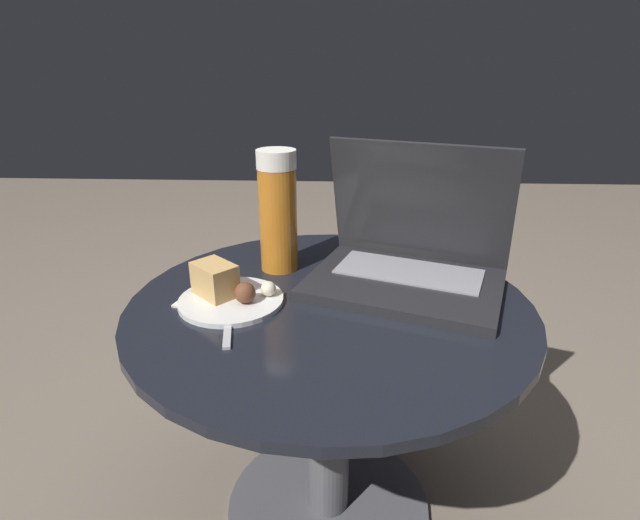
{
  "coord_description": "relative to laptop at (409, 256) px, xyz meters",
  "views": [
    {
      "loc": [
        0.02,
        -0.8,
        0.91
      ],
      "look_at": [
        -0.02,
        0.02,
        0.57
      ],
      "focal_mm": 28.0,
      "sensor_mm": 36.0,
      "label": 1
    }
  ],
  "objects": [
    {
      "name": "fork",
      "position": [
        -0.32,
        -0.16,
        -0.05
      ],
      "size": [
        0.05,
        0.17,
        0.0
      ],
      "color": "#B2B2B7",
      "rests_on": "table"
    },
    {
      "name": "napkin",
      "position": [
        -0.33,
        -0.1,
        -0.05
      ],
      "size": [
        0.19,
        0.16,
        0.0
      ],
      "color": "silver",
      "rests_on": "table"
    },
    {
      "name": "laptop",
      "position": [
        0.0,
        0.0,
        0.0
      ],
      "size": [
        0.42,
        0.36,
        0.26
      ],
      "color": "#232326",
      "rests_on": "table"
    },
    {
      "name": "ground_plane",
      "position": [
        -0.15,
        -0.09,
        -0.55
      ],
      "size": [
        6.0,
        6.0,
        0.0
      ],
      "primitive_type": "plane",
      "color": "#726656"
    },
    {
      "name": "table",
      "position": [
        -0.15,
        -0.09,
        -0.2
      ],
      "size": [
        0.72,
        0.72,
        0.5
      ],
      "color": "#515156",
      "rests_on": "ground_plane"
    },
    {
      "name": "snack_plate",
      "position": [
        -0.33,
        -0.1,
        -0.03
      ],
      "size": [
        0.19,
        0.19,
        0.07
      ],
      "color": "silver",
      "rests_on": "table"
    },
    {
      "name": "beer_glass",
      "position": [
        -0.26,
        0.06,
        0.07
      ],
      "size": [
        0.08,
        0.08,
        0.24
      ],
      "color": "#C6701E",
      "rests_on": "table"
    }
  ]
}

